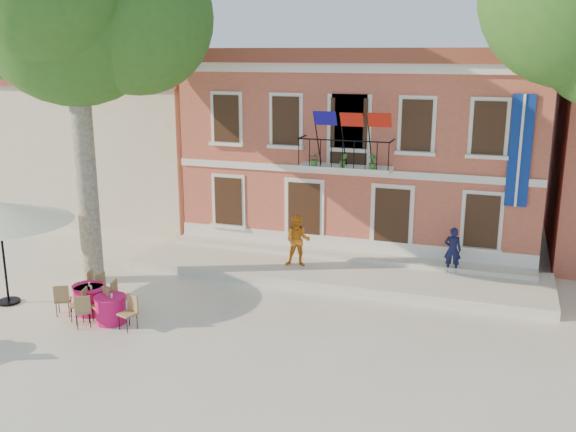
# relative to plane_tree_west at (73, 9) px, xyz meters

# --- Properties ---
(ground) EXTENTS (90.00, 90.00, 0.00)m
(ground) POSITION_rel_plane_tree_west_xyz_m (5.45, -1.33, -8.60)
(ground) COLOR beige
(ground) RESTS_ON ground
(main_building) EXTENTS (13.50, 9.59, 7.50)m
(main_building) POSITION_rel_plane_tree_west_xyz_m (7.45, 8.66, -4.82)
(main_building) COLOR #BE6444
(main_building) RESTS_ON ground
(neighbor_west) EXTENTS (9.40, 9.40, 6.40)m
(neighbor_west) POSITION_rel_plane_tree_west_xyz_m (-4.05, 9.67, -5.38)
(neighbor_west) COLOR beige
(neighbor_west) RESTS_ON ground
(terrace) EXTENTS (14.00, 3.40, 0.30)m
(terrace) POSITION_rel_plane_tree_west_xyz_m (7.45, 3.07, -8.45)
(terrace) COLOR silver
(terrace) RESTS_ON ground
(plane_tree_west) EXTENTS (5.93, 5.93, 11.64)m
(plane_tree_west) POSITION_rel_plane_tree_west_xyz_m (0.00, 0.00, 0.00)
(plane_tree_west) COLOR #A59E84
(plane_tree_west) RESTS_ON ground
(pedestrian_navy) EXTENTS (0.58, 0.40, 1.52)m
(pedestrian_navy) POSITION_rel_plane_tree_west_xyz_m (11.23, 3.83, -7.54)
(pedestrian_navy) COLOR #101336
(pedestrian_navy) RESTS_ON terrace
(pedestrian_orange) EXTENTS (0.98, 0.83, 1.78)m
(pedestrian_orange) POSITION_rel_plane_tree_west_xyz_m (6.22, 2.78, -7.41)
(pedestrian_orange) COLOR orange
(pedestrian_orange) RESTS_ON terrace
(cafe_table_0) EXTENTS (1.87, 1.67, 0.95)m
(cafe_table_0) POSITION_rel_plane_tree_west_xyz_m (1.59, -2.39, -8.17)
(cafe_table_0) COLOR #D81467
(cafe_table_0) RESTS_ON ground
(cafe_table_1) EXTENTS (1.84, 1.77, 0.95)m
(cafe_table_1) POSITION_rel_plane_tree_west_xyz_m (2.52, -2.76, -8.17)
(cafe_table_1) COLOR #D81467
(cafe_table_1) RESTS_ON ground
(cafe_table_3) EXTENTS (0.92, 1.96, 0.95)m
(cafe_table_3) POSITION_rel_plane_tree_west_xyz_m (1.39, -2.19, -8.18)
(cafe_table_3) COLOR #D81467
(cafe_table_3) RESTS_ON ground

